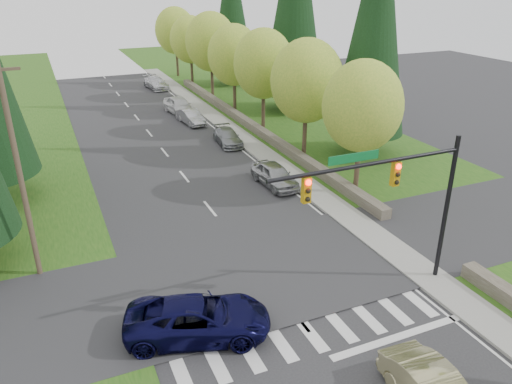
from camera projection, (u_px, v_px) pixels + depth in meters
grass_east at (353, 155)px, 38.11m from camera, size 14.00×110.00×0.06m
cross_street at (261, 273)px, 23.32m from camera, size 120.00×8.00×0.10m
sidewalk_east at (269, 157)px, 37.55m from camera, size 1.80×80.00×0.13m
curb_east at (259, 159)px, 37.24m from camera, size 0.20×80.00×0.13m
stone_wall_north at (249, 124)px, 44.75m from camera, size 0.70×40.00×0.70m
traffic_signal at (397, 187)px, 19.96m from camera, size 8.70×0.37×6.80m
utility_pole at (19, 171)px, 21.12m from camera, size 1.60×0.24×10.00m
decid_tree_0 at (363, 106)px, 29.43m from camera, size 4.80×4.80×8.37m
decid_tree_1 at (307, 81)px, 35.26m from camera, size 5.20×5.20×8.80m
decid_tree_2 at (264, 64)px, 41.00m from camera, size 5.00×5.00×8.82m
decid_tree_3 at (234, 55)px, 47.01m from camera, size 5.00×5.00×8.55m
decid_tree_4 at (211, 42)px, 52.75m from camera, size 5.40×5.40×9.18m
decid_tree_5 at (190, 40)px, 58.76m from camera, size 4.80×4.80×8.30m
decid_tree_6 at (175, 31)px, 64.53m from camera, size 5.20×5.20×8.86m
conifer_e_a at (376, 20)px, 34.51m from camera, size 5.44×5.44×17.80m
conifer_e_c at (231, 5)px, 58.18m from camera, size 5.10×5.10×16.80m
suv_navy at (198, 318)px, 19.04m from camera, size 6.07×4.17×1.54m
parked_car_a at (275, 175)px, 32.53m from camera, size 1.99×4.42×1.47m
parked_car_b at (228, 137)px, 40.39m from camera, size 2.07×4.34×1.22m
parked_car_c at (191, 117)px, 45.78m from camera, size 1.85×4.06×1.29m
parked_car_d at (179, 105)px, 49.03m from camera, size 2.49×5.02×1.64m
parked_car_e at (156, 83)px, 59.43m from camera, size 2.51×4.99×1.39m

